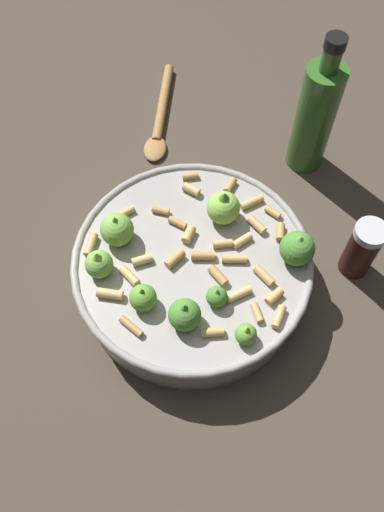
% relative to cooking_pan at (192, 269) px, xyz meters
% --- Properties ---
extents(ground_plane, '(2.40, 2.40, 0.00)m').
position_rel_cooking_pan_xyz_m(ground_plane, '(-0.00, 0.00, -0.04)').
color(ground_plane, '#42382D').
extents(cooking_pan, '(0.31, 0.31, 0.12)m').
position_rel_cooking_pan_xyz_m(cooking_pan, '(0.00, 0.00, 0.00)').
color(cooking_pan, '#9E9993').
rests_on(cooking_pan, ground).
extents(pepper_shaker, '(0.04, 0.04, 0.10)m').
position_rel_cooking_pan_xyz_m(pepper_shaker, '(0.16, 0.16, 0.01)').
color(pepper_shaker, '#33140F').
rests_on(pepper_shaker, ground).
extents(olive_oil_bottle, '(0.06, 0.06, 0.23)m').
position_rel_cooking_pan_xyz_m(olive_oil_bottle, '(0.00, 0.28, 0.06)').
color(olive_oil_bottle, '#336023').
rests_on(olive_oil_bottle, ground).
extents(wooden_spoon, '(0.13, 0.19, 0.02)m').
position_rel_cooking_pan_xyz_m(wooden_spoon, '(-0.23, 0.21, -0.03)').
color(wooden_spoon, '#9E703D').
rests_on(wooden_spoon, ground).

